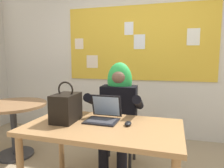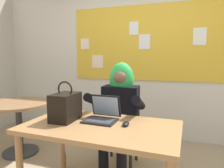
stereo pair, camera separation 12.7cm
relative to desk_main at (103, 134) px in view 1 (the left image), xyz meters
The scene contains 8 objects.
wall_back_bulletin 1.89m from the desk_main, 87.65° to the left, with size 5.34×1.93×2.69m.
desk_main is the anchor object (origin of this frame).
chair_at_desk 0.76m from the desk_main, 90.98° to the left, with size 0.42×0.42×0.91m.
person_costumed 0.63m from the desk_main, 90.80° to the left, with size 0.61×0.62×1.26m.
laptop 0.20m from the desk_main, 105.39° to the left, with size 0.31×0.30×0.23m.
computer_mouse 0.25m from the desk_main, 12.69° to the left, with size 0.06×0.10×0.03m, color black.
handbag 0.43m from the desk_main, behind, with size 0.20×0.30×0.38m.
side_table_round 1.52m from the desk_main, 159.41° to the left, with size 0.86×0.86×0.72m.
Camera 1 is at (0.46, -1.69, 1.31)m, focal length 33.01 mm.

